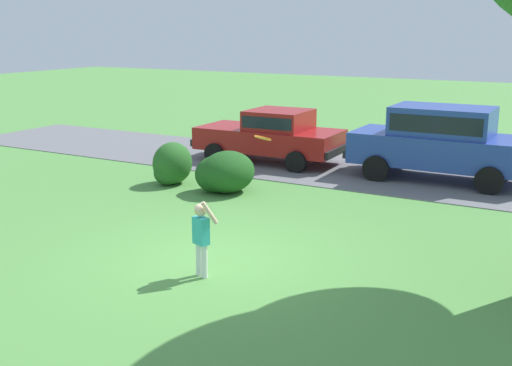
% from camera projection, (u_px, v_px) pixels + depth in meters
% --- Properties ---
extents(ground_plane, '(80.00, 80.00, 0.00)m').
position_uv_depth(ground_plane, '(216.00, 258.00, 11.00)').
color(ground_plane, '#518E42').
extents(driveway_strip, '(28.00, 4.40, 0.02)m').
position_uv_depth(driveway_strip, '(367.00, 172.00, 17.49)').
color(driveway_strip, slate).
rests_on(driveway_strip, ground).
extents(shrub_near_tree, '(0.94, 1.10, 1.07)m').
position_uv_depth(shrub_near_tree, '(171.00, 165.00, 16.09)').
color(shrub_near_tree, '#286023').
rests_on(shrub_near_tree, ground).
extents(shrub_centre_left, '(1.38, 1.44, 1.00)m').
position_uv_depth(shrub_centre_left, '(224.00, 173.00, 15.31)').
color(shrub_centre_left, '#1E511C').
rests_on(shrub_centre_left, ground).
extents(parked_sedan, '(4.44, 2.18, 1.56)m').
position_uv_depth(parked_sedan, '(272.00, 134.00, 18.61)').
color(parked_sedan, maroon).
rests_on(parked_sedan, ground).
extents(parked_suv, '(4.71, 2.12, 1.92)m').
position_uv_depth(parked_suv, '(441.00, 139.00, 16.37)').
color(parked_suv, '#28429E').
rests_on(parked_suv, ground).
extents(child_thrower, '(0.48, 0.24, 1.29)m').
position_uv_depth(child_thrower, '(201.00, 234.00, 10.04)').
color(child_thrower, white).
rests_on(child_thrower, ground).
extents(frisbee, '(0.29, 0.27, 0.14)m').
position_uv_depth(frisbee, '(263.00, 138.00, 10.28)').
color(frisbee, orange).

